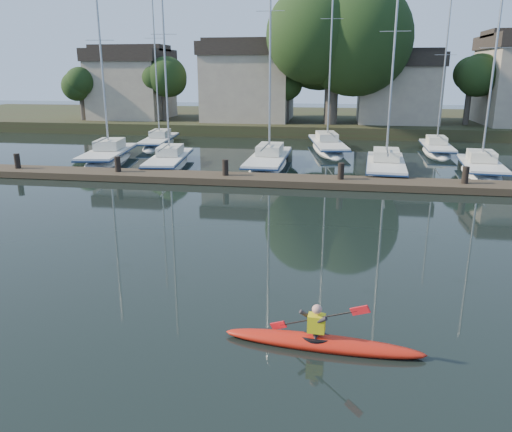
% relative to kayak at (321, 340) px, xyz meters
% --- Properties ---
extents(ground, '(160.00, 160.00, 0.00)m').
position_rel_kayak_xyz_m(ground, '(-2.63, 1.68, -0.17)').
color(ground, black).
rests_on(ground, ground).
extents(kayak, '(4.32, 1.05, 1.37)m').
position_rel_kayak_xyz_m(kayak, '(0.00, 0.00, 0.00)').
color(kayak, red).
rests_on(kayak, ground).
extents(dock, '(34.00, 2.00, 1.80)m').
position_rel_kayak_xyz_m(dock, '(-2.63, 15.68, 0.04)').
color(dock, '#403624').
rests_on(dock, ground).
extents(sailboat_0, '(3.53, 8.51, 13.10)m').
position_rel_kayak_xyz_m(sailboat_0, '(-14.67, 20.90, -0.38)').
color(sailboat_0, silver).
rests_on(sailboat_0, ground).
extents(sailboat_1, '(3.02, 8.35, 13.35)m').
position_rel_kayak_xyz_m(sailboat_1, '(-10.17, 19.89, -0.35)').
color(sailboat_1, silver).
rests_on(sailboat_1, ground).
extents(sailboat_2, '(2.19, 9.33, 15.45)m').
position_rel_kayak_xyz_m(sailboat_2, '(-4.03, 20.79, -0.36)').
color(sailboat_2, silver).
rests_on(sailboat_2, ground).
extents(sailboat_3, '(2.72, 8.46, 13.44)m').
position_rel_kayak_xyz_m(sailboat_3, '(2.95, 19.85, -0.37)').
color(sailboat_3, silver).
rests_on(sailboat_3, ground).
extents(sailboat_4, '(2.76, 7.23, 12.01)m').
position_rel_kayak_xyz_m(sailboat_4, '(8.38, 20.50, -0.36)').
color(sailboat_4, silver).
rests_on(sailboat_4, ground).
extents(sailboat_5, '(2.93, 8.51, 13.81)m').
position_rel_kayak_xyz_m(sailboat_5, '(-13.90, 28.38, -0.34)').
color(sailboat_5, silver).
rests_on(sailboat_5, ground).
extents(sailboat_6, '(3.68, 10.10, 15.74)m').
position_rel_kayak_xyz_m(sailboat_6, '(-0.61, 28.15, -0.35)').
color(sailboat_6, silver).
rests_on(sailboat_6, ground).
extents(sailboat_7, '(2.13, 7.31, 11.69)m').
position_rel_kayak_xyz_m(sailboat_7, '(7.23, 28.09, -0.34)').
color(sailboat_7, silver).
rests_on(sailboat_7, ground).
extents(shore, '(90.00, 25.25, 12.75)m').
position_rel_kayak_xyz_m(shore, '(-1.01, 41.97, 3.06)').
color(shore, '#2A361B').
rests_on(shore, ground).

